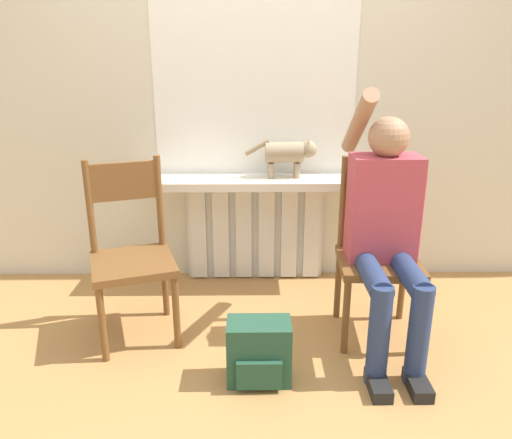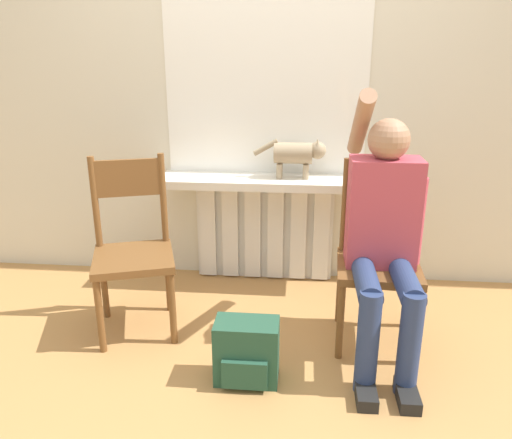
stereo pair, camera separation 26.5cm
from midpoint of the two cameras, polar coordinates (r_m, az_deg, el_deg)
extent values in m
plane|color=#B27F47|center=(2.45, -3.10, -18.10)|extent=(12.00, 12.00, 0.00)
cube|color=beige|center=(3.19, -2.61, 16.64)|extent=(7.00, 0.06, 2.70)
cube|color=silver|center=(3.32, -2.39, -1.18)|extent=(0.90, 0.05, 0.67)
cube|color=silver|center=(3.31, -8.91, -1.45)|extent=(0.10, 0.03, 0.64)
cube|color=silver|center=(3.30, -6.33, -1.45)|extent=(0.10, 0.03, 0.64)
cube|color=silver|center=(3.28, -3.72, -1.45)|extent=(0.10, 0.03, 0.64)
cube|color=silver|center=(3.28, -1.11, -1.44)|extent=(0.10, 0.03, 0.64)
cube|color=silver|center=(3.28, 1.51, -1.43)|extent=(0.10, 0.03, 0.64)
cube|color=silver|center=(3.29, 4.12, -1.42)|extent=(0.10, 0.03, 0.64)
cube|color=white|center=(3.10, -2.55, 4.32)|extent=(1.30, 0.31, 0.05)
cube|color=white|center=(3.16, -2.62, 15.71)|extent=(1.25, 0.01, 1.16)
cube|color=brown|center=(2.69, -16.67, -4.94)|extent=(0.52, 0.52, 0.04)
cylinder|color=brown|center=(2.63, -20.00, -11.31)|extent=(0.04, 0.04, 0.40)
cylinder|color=brown|center=(2.63, -12.02, -10.46)|extent=(0.04, 0.04, 0.40)
cylinder|color=brown|center=(2.95, -19.98, -7.89)|extent=(0.04, 0.04, 0.40)
cylinder|color=brown|center=(2.95, -12.93, -7.14)|extent=(0.04, 0.04, 0.40)
cylinder|color=brown|center=(2.77, -21.10, 1.25)|extent=(0.04, 0.04, 0.50)
cylinder|color=brown|center=(2.78, -13.67, 2.03)|extent=(0.04, 0.04, 0.50)
cube|color=brown|center=(2.74, -17.63, 4.15)|extent=(0.36, 0.14, 0.20)
cube|color=brown|center=(2.64, 11.13, -4.94)|extent=(0.44, 0.44, 0.04)
cylinder|color=brown|center=(2.56, 7.29, -11.10)|extent=(0.04, 0.04, 0.40)
cylinder|color=brown|center=(2.61, 15.37, -10.99)|extent=(0.04, 0.04, 0.40)
cylinder|color=brown|center=(2.87, 6.76, -7.51)|extent=(0.04, 0.04, 0.40)
cylinder|color=brown|center=(2.92, 13.90, -7.49)|extent=(0.04, 0.04, 0.40)
cylinder|color=brown|center=(2.69, 7.15, 1.91)|extent=(0.04, 0.04, 0.50)
cylinder|color=brown|center=(2.75, 14.70, 1.76)|extent=(0.04, 0.04, 0.50)
cube|color=brown|center=(2.68, 11.13, 4.40)|extent=(0.37, 0.05, 0.20)
cylinder|color=navy|center=(2.43, 10.00, -6.07)|extent=(0.11, 0.44, 0.11)
cylinder|color=navy|center=(2.47, 14.13, -5.96)|extent=(0.11, 0.44, 0.11)
cylinder|color=navy|center=(2.34, 10.67, -13.05)|extent=(0.10, 0.10, 0.49)
cylinder|color=navy|center=(2.38, 15.03, -12.81)|extent=(0.10, 0.10, 0.49)
cube|color=black|center=(2.41, 10.62, -18.19)|extent=(0.09, 0.20, 0.06)
cube|color=black|center=(2.45, 14.96, -17.87)|extent=(0.09, 0.20, 0.06)
cube|color=#B74251|center=(2.56, 11.44, 1.21)|extent=(0.34, 0.20, 0.54)
sphere|color=#A87A5B|center=(2.47, 11.98, 9.16)|extent=(0.20, 0.20, 0.20)
cylinder|color=#A87A5B|center=(2.58, 8.78, 10.83)|extent=(0.08, 0.50, 0.38)
cylinder|color=#B74251|center=(2.56, 14.93, 0.36)|extent=(0.08, 0.08, 0.43)
cylinder|color=#9E896B|center=(3.08, 0.78, 7.65)|extent=(0.23, 0.13, 0.13)
sphere|color=#9E896B|center=(3.08, 3.54, 8.00)|extent=(0.10, 0.10, 0.10)
cone|color=#9E896B|center=(3.05, 3.59, 8.78)|extent=(0.04, 0.04, 0.04)
cone|color=#9E896B|center=(3.10, 3.52, 8.95)|extent=(0.04, 0.04, 0.04)
cylinder|color=#9E896B|center=(3.07, 2.30, 5.53)|extent=(0.04, 0.04, 0.09)
cylinder|color=#9E896B|center=(3.14, 2.24, 5.80)|extent=(0.04, 0.04, 0.09)
cylinder|color=#9E896B|center=(3.07, -0.74, 5.53)|extent=(0.04, 0.04, 0.09)
cylinder|color=#9E896B|center=(3.13, -0.73, 5.80)|extent=(0.04, 0.04, 0.09)
cylinder|color=#9E896B|center=(3.07, -2.37, 8.23)|extent=(0.16, 0.03, 0.11)
cube|color=#234C38|center=(2.38, -2.96, -14.87)|extent=(0.29, 0.17, 0.30)
cube|color=#234C38|center=(2.33, -3.03, -17.47)|extent=(0.21, 0.03, 0.14)
camera|label=1|loc=(0.13, -92.85, -0.97)|focal=35.00mm
camera|label=2|loc=(0.13, 87.15, 0.97)|focal=35.00mm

